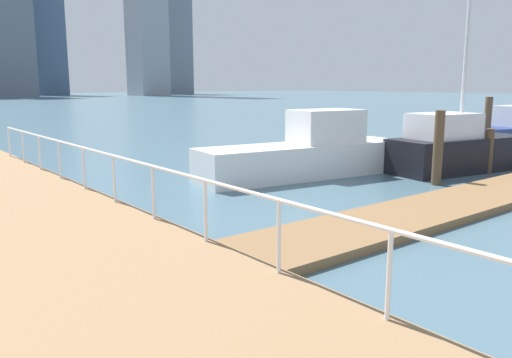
{
  "coord_description": "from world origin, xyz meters",
  "views": [
    {
      "loc": [
        -7.68,
        3.86,
        3.03
      ],
      "look_at": [
        -1.59,
        11.53,
        1.2
      ],
      "focal_mm": 36.01,
      "sensor_mm": 36.0,
      "label": 1
    }
  ],
  "objects": [
    {
      "name": "moored_boat_3",
      "position": [
        8.81,
        13.42,
        0.82
      ],
      "size": [
        5.59,
        2.69,
        8.53
      ],
      "color": "black",
      "rests_on": "ground_plane"
    },
    {
      "name": "dock_piling_1",
      "position": [
        13.56,
        14.82,
        1.24
      ],
      "size": [
        0.3,
        0.3,
        2.47
      ],
      "primitive_type": "cylinder",
      "color": "brown",
      "rests_on": "ground_plane"
    },
    {
      "name": "dock_piling_2",
      "position": [
        6.1,
        12.42,
        1.12
      ],
      "size": [
        0.29,
        0.29,
        2.25
      ],
      "primitive_type": "cylinder",
      "color": "brown",
      "rests_on": "ground_plane"
    },
    {
      "name": "moored_boat_1",
      "position": [
        4.1,
        15.91,
        0.76
      ],
      "size": [
        7.53,
        2.84,
        2.17
      ],
      "color": "white",
      "rests_on": "ground_plane"
    },
    {
      "name": "moored_boat_2",
      "position": [
        15.06,
        14.84,
        0.73
      ],
      "size": [
        6.38,
        2.27,
        2.04
      ],
      "color": "navy",
      "rests_on": "ground_plane"
    },
    {
      "name": "dock_piling_0",
      "position": [
        9.32,
        12.51,
        0.76
      ],
      "size": [
        0.29,
        0.29,
        1.52
      ],
      "primitive_type": "cylinder",
      "color": "brown",
      "rests_on": "ground_plane"
    },
    {
      "name": "ground_plane",
      "position": [
        0.0,
        20.0,
        0.0
      ],
      "size": [
        300.0,
        300.0,
        0.0
      ],
      "primitive_type": "plane",
      "color": "#476675"
    },
    {
      "name": "boardwalk_railing",
      "position": [
        -3.15,
        9.05,
        1.25
      ],
      "size": [
        0.06,
        30.0,
        1.08
      ],
      "color": "white",
      "rests_on": "boardwalk"
    },
    {
      "name": "skyline_tower_6",
      "position": [
        66.08,
        135.26,
        14.02
      ],
      "size": [
        9.45,
        8.8,
        28.05
      ],
      "primitive_type": "cube",
      "rotation": [
        0.0,
        0.0,
        0.03
      ],
      "color": "slate",
      "rests_on": "ground_plane"
    },
    {
      "name": "floating_dock",
      "position": [
        4.08,
        10.49,
        0.09
      ],
      "size": [
        15.16,
        2.0,
        0.18
      ],
      "primitive_type": "cube",
      "color": "olive",
      "rests_on": "ground_plane"
    },
    {
      "name": "skyline_tower_4",
      "position": [
        34.36,
        141.42,
        17.31
      ],
      "size": [
        7.81,
        7.14,
        34.62
      ],
      "primitive_type": "cube",
      "rotation": [
        0.0,
        0.0,
        -0.06
      ],
      "color": "slate",
      "rests_on": "ground_plane"
    },
    {
      "name": "skyline_tower_3",
      "position": [
        22.0,
        132.8,
        17.21
      ],
      "size": [
        10.34,
        13.34,
        34.42
      ],
      "primitive_type": "cube",
      "rotation": [
        0.0,
        0.0,
        0.04
      ],
      "color": "slate",
      "rests_on": "ground_plane"
    }
  ]
}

